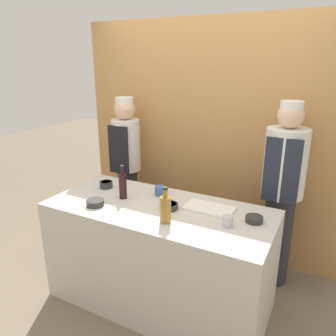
{
  "coord_description": "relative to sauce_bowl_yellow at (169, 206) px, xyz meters",
  "views": [
    {
      "loc": [
        1.17,
        -2.07,
        2.0
      ],
      "look_at": [
        0.0,
        0.16,
        1.17
      ],
      "focal_mm": 35.0,
      "sensor_mm": 36.0,
      "label": 1
    }
  ],
  "objects": [
    {
      "name": "chef_right",
      "position": [
        0.73,
        0.74,
        0.0
      ],
      "size": [
        0.36,
        0.36,
        1.69
      ],
      "color": "#28282D",
      "rests_on": "ground_plane"
    },
    {
      "name": "cup_blue",
      "position": [
        -0.2,
        0.21,
        0.02
      ],
      "size": [
        0.09,
        0.09,
        0.08
      ],
      "color": "#386093",
      "rests_on": "counter"
    },
    {
      "name": "sauce_bowl_yellow",
      "position": [
        0.0,
        0.0,
        0.0
      ],
      "size": [
        0.14,
        0.14,
        0.04
      ],
      "color": "#2D2D2D",
      "rests_on": "counter"
    },
    {
      "name": "cabinet_wall",
      "position": [
        -0.09,
        1.08,
        0.28
      ],
      "size": [
        2.8,
        0.18,
        2.4
      ],
      "color": "#B7844C",
      "rests_on": "ground_plane"
    },
    {
      "name": "bottle_wine",
      "position": [
        -0.44,
        0.01,
        0.09
      ],
      "size": [
        0.07,
        0.07,
        0.29
      ],
      "color": "black",
      "rests_on": "counter"
    },
    {
      "name": "sauce_bowl_white",
      "position": [
        -0.72,
        0.13,
        0.01
      ],
      "size": [
        0.12,
        0.12,
        0.06
      ],
      "color": "#2D2D2D",
      "rests_on": "counter"
    },
    {
      "name": "counter",
      "position": [
        -0.09,
        -0.01,
        -0.47
      ],
      "size": [
        1.81,
        0.81,
        0.89
      ],
      "color": "beige",
      "rests_on": "ground_plane"
    },
    {
      "name": "ground_plane",
      "position": [
        -0.09,
        -0.01,
        -0.92
      ],
      "size": [
        14.0,
        14.0,
        0.0
      ],
      "primitive_type": "plane",
      "color": "#756651"
    },
    {
      "name": "sauce_bowl_brown",
      "position": [
        0.64,
        0.09,
        0.0
      ],
      "size": [
        0.12,
        0.12,
        0.04
      ],
      "color": "#2D2D2D",
      "rests_on": "counter"
    },
    {
      "name": "sauce_bowl_orange",
      "position": [
        -0.55,
        -0.22,
        0.0
      ],
      "size": [
        0.14,
        0.14,
        0.05
      ],
      "color": "#2D2D2D",
      "rests_on": "counter"
    },
    {
      "name": "cutting_board",
      "position": [
        0.29,
        0.13,
        -0.01
      ],
      "size": [
        0.38,
        0.21,
        0.02
      ],
      "color": "white",
      "rests_on": "counter"
    },
    {
      "name": "bottle_vinegar",
      "position": [
        0.08,
        -0.21,
        0.08
      ],
      "size": [
        0.08,
        0.08,
        0.27
      ],
      "color": "olive",
      "rests_on": "counter"
    },
    {
      "name": "chef_left",
      "position": [
        -0.91,
        0.74,
        0.0
      ],
      "size": [
        0.3,
        0.3,
        1.64
      ],
      "color": "#28282D",
      "rests_on": "ground_plane"
    },
    {
      "name": "cup_steel",
      "position": [
        0.49,
        -0.06,
        0.01
      ],
      "size": [
        0.07,
        0.07,
        0.08
      ],
      "color": "#B7B7BC",
      "rests_on": "counter"
    }
  ]
}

